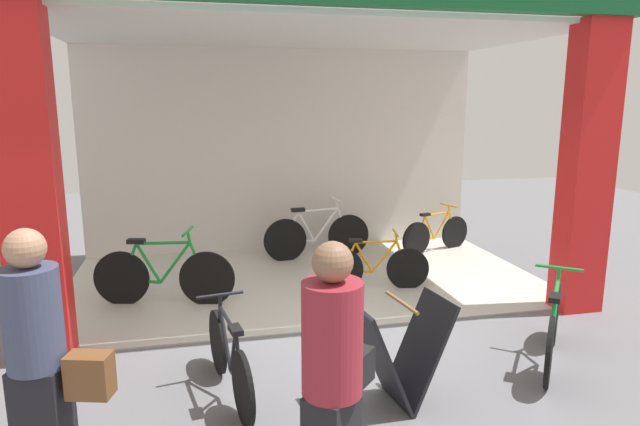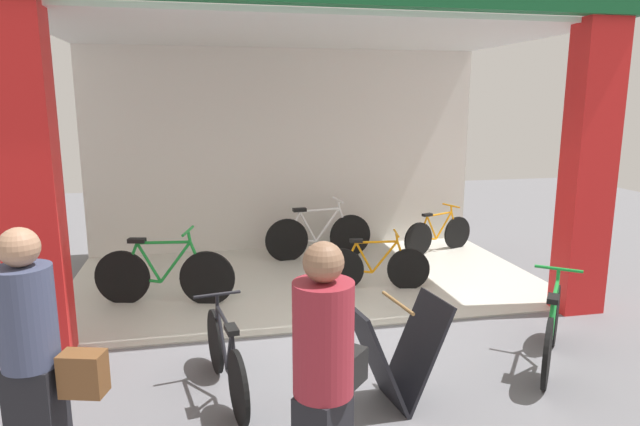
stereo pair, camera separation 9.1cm
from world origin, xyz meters
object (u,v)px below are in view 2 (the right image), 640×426
Objects in this scene: bicycle_parked_0 at (552,329)px; bicycle_parked_1 at (226,359)px; bicycle_inside_1 at (375,267)px; bicycle_inside_3 at (164,275)px; bicycle_inside_0 at (438,234)px; pedestrian_3 at (325,381)px; pedestrian_2 at (35,363)px; sandwich_board_sign at (396,353)px; bicycle_inside_2 at (319,235)px.

bicycle_parked_0 is 0.86× the size of bicycle_parked_1.
bicycle_inside_1 is 2.73m from bicycle_inside_3.
pedestrian_3 is at bearing -119.90° from bicycle_inside_0.
bicycle_parked_0 is 3.02m from pedestrian_3.
bicycle_inside_1 is 0.81× the size of pedestrian_2.
bicycle_inside_3 is at bearing 106.57° from pedestrian_3.
bicycle_parked_1 is 1.45m from sandwich_board_sign.
bicycle_parked_1 is at bearing 40.81° from pedestrian_2.
sandwich_board_sign is 0.52× the size of pedestrian_2.
bicycle_inside_2 is 5.67m from pedestrian_3.
bicycle_inside_3 is at bearing -145.19° from bicycle_inside_2.
pedestrian_2 is (-4.26, -0.95, 0.57)m from bicycle_parked_0.
bicycle_inside_2 is 5.74m from pedestrian_2.
bicycle_inside_3 is 0.96× the size of pedestrian_2.
bicycle_inside_0 is 0.78× the size of bicycle_inside_2.
bicycle_parked_0 is at bearing -33.04° from bicycle_inside_3.
pedestrian_2 reaches higher than sandwich_board_sign.
bicycle_parked_1 reaches higher than bicycle_inside_0.
sandwich_board_sign is (-0.70, -2.77, 0.14)m from bicycle_inside_1.
bicycle_parked_0 is 0.74× the size of pedestrian_3.
bicycle_parked_0 is (3.73, -2.43, -0.03)m from bicycle_inside_3.
bicycle_inside_2 is 1.02× the size of bicycle_inside_3.
bicycle_inside_2 is 4.27m from bicycle_parked_0.
bicycle_inside_0 is 0.91× the size of bicycle_parked_1.
bicycle_inside_3 is at bearing 105.50° from bicycle_parked_1.
bicycle_inside_2 reaches higher than bicycle_inside_1.
bicycle_inside_3 is 1.14× the size of bicycle_parked_1.
pedestrian_2 reaches higher than bicycle_inside_3.
pedestrian_2 reaches higher than pedestrian_3.
sandwich_board_sign is 2.66m from pedestrian_2.
bicycle_inside_1 is at bearing 75.84° from sandwich_board_sign.
sandwich_board_sign is (-0.26, -4.39, 0.07)m from bicycle_inside_2.
pedestrian_2 is at bearing -119.58° from bicycle_inside_2.
pedestrian_3 reaches higher than bicycle_parked_1.
bicycle_inside_0 is 6.94m from pedestrian_2.
bicycle_parked_1 is at bearing -133.24° from bicycle_inside_0.
bicycle_inside_2 is 2.79m from bicycle_inside_3.
pedestrian_2 is at bearing -98.88° from bicycle_inside_3.
bicycle_parked_0 is 1.41× the size of sandwich_board_sign.
bicycle_inside_0 is at bearing 60.10° from pedestrian_3.
bicycle_inside_3 reaches higher than bicycle_parked_0.
bicycle_inside_3 is 1.32× the size of bicycle_parked_0.
bicycle_inside_2 reaches higher than bicycle_parked_1.
bicycle_inside_0 is 4.02m from bicycle_parked_0.
bicycle_parked_0 is at bearing 12.19° from sandwich_board_sign.
pedestrian_3 is (-3.15, -5.48, 0.59)m from bicycle_inside_0.
bicycle_parked_0 is at bearing -98.44° from bicycle_inside_0.
bicycle_inside_0 is 0.78× the size of pedestrian_3.
bicycle_inside_1 reaches higher than bicycle_inside_0.
bicycle_inside_0 is 1.49× the size of sandwich_board_sign.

